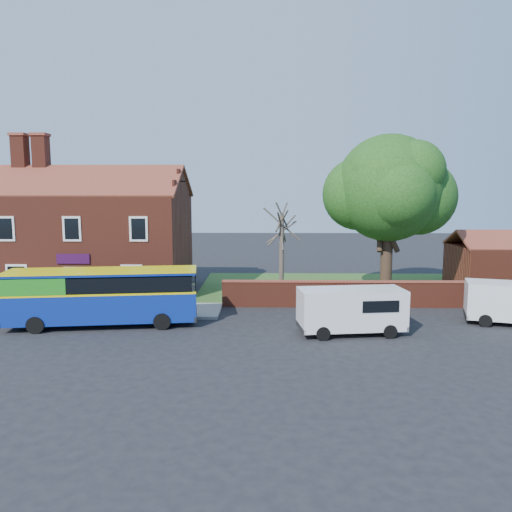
{
  "coord_description": "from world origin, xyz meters",
  "views": [
    {
      "loc": [
        4.53,
        -22.02,
        6.83
      ],
      "look_at": [
        4.05,
        5.0,
        3.31
      ],
      "focal_mm": 35.0,
      "sensor_mm": 36.0,
      "label": 1
    }
  ],
  "objects": [
    {
      "name": "kerb",
      "position": [
        -7.0,
        4.0,
        0.07
      ],
      "size": [
        18.0,
        0.15,
        0.14
      ],
      "primitive_type": "cube",
      "color": "slate",
      "rests_on": "ground"
    },
    {
      "name": "bare_tree",
      "position": [
        5.58,
        9.13,
        3.0
      ],
      "size": [
        2.19,
        2.61,
        5.84
      ],
      "color": "#4C4238",
      "rests_on": "ground"
    },
    {
      "name": "van_near",
      "position": [
        8.7,
        1.43,
        1.23
      ],
      "size": [
        5.21,
        2.6,
        2.19
      ],
      "rotation": [
        0.0,
        0.0,
        0.13
      ],
      "color": "white",
      "rests_on": "ground"
    },
    {
      "name": "ground",
      "position": [
        0.0,
        0.0,
        0.0
      ],
      "size": [
        120.0,
        120.0,
        0.0
      ],
      "primitive_type": "plane",
      "color": "black",
      "rests_on": "ground"
    },
    {
      "name": "shop_building",
      "position": [
        -7.02,
        11.5,
        3.41
      ],
      "size": [
        12.3,
        8.13,
        10.5
      ],
      "color": "maroon",
      "rests_on": "ground"
    },
    {
      "name": "large_tree",
      "position": [
        12.44,
        10.1,
        6.81
      ],
      "size": [
        8.52,
        6.74,
        10.4
      ],
      "color": "black",
      "rests_on": "ground"
    },
    {
      "name": "boundary_wall",
      "position": [
        13.0,
        7.0,
        0.81
      ],
      "size": [
        22.0,
        0.38,
        1.6
      ],
      "color": "maroon",
      "rests_on": "ground"
    },
    {
      "name": "pavement",
      "position": [
        -7.0,
        5.75,
        0.06
      ],
      "size": [
        18.0,
        3.5,
        0.12
      ],
      "primitive_type": "cube",
      "color": "gray",
      "rests_on": "ground"
    },
    {
      "name": "grass_strip",
      "position": [
        13.0,
        13.0,
        0.02
      ],
      "size": [
        26.0,
        12.0,
        0.04
      ],
      "primitive_type": "cube",
      "color": "#426B28",
      "rests_on": "ground"
    },
    {
      "name": "bus",
      "position": [
        -4.0,
        2.65,
        1.64
      ],
      "size": [
        9.68,
        3.62,
        2.88
      ],
      "rotation": [
        0.0,
        0.0,
        0.13
      ],
      "color": "navy",
      "rests_on": "ground"
    }
  ]
}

